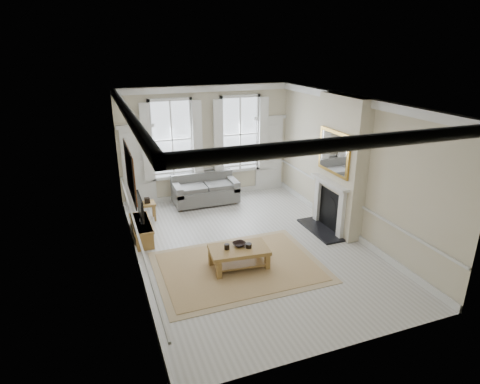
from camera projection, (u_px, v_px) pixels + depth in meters
name	position (u px, v px, depth m)	size (l,w,h in m)	color
floor	(251.00, 247.00, 9.45)	(7.20, 7.20, 0.00)	#B7B5AD
ceiling	(252.00, 101.00, 8.26)	(7.20, 7.20, 0.00)	white
back_wall	(207.00, 143.00, 12.02)	(5.20, 5.20, 0.00)	beige
left_wall	(131.00, 193.00, 8.00)	(7.20, 7.20, 0.00)	beige
right_wall	(351.00, 167.00, 9.71)	(7.20, 7.20, 0.00)	beige
window_left	(172.00, 140.00, 11.56)	(1.26, 0.20, 2.20)	#B2BCC6
window_right	(240.00, 134.00, 12.25)	(1.26, 0.20, 2.20)	#B2BCC6
door_left	(139.00, 168.00, 11.50)	(0.90, 0.08, 2.30)	silver
door_right	(269.00, 155.00, 12.84)	(0.90, 0.08, 2.30)	silver
painting	(130.00, 172.00, 8.16)	(0.05, 1.66, 1.06)	#9F5E1B
chimney_breast	(340.00, 165.00, 9.82)	(0.35, 1.70, 3.38)	beige
hearth	(320.00, 230.00, 10.27)	(0.55, 1.50, 0.05)	black
fireplace	(329.00, 203.00, 10.09)	(0.21, 1.45, 1.33)	silver
mirror	(334.00, 152.00, 9.63)	(0.06, 1.26, 1.06)	#B78832
sofa	(205.00, 191.00, 11.97)	(1.89, 0.92, 0.87)	#5C5C5A
side_table	(148.00, 206.00, 10.79)	(0.41, 0.41, 0.49)	brown
rug	(239.00, 267.00, 8.59)	(3.50, 2.60, 0.02)	tan
coffee_table	(239.00, 252.00, 8.47)	(1.29, 0.83, 0.46)	brown
ceramic_pot_a	(227.00, 247.00, 8.38)	(0.11, 0.11, 0.11)	black
ceramic_pot_b	(249.00, 246.00, 8.44)	(0.13, 0.13, 0.10)	black
bowl	(239.00, 244.00, 8.53)	(0.28, 0.28, 0.07)	black
tv_stand	(142.00, 231.00, 9.76)	(0.41, 1.27, 0.45)	brown
tv	(140.00, 207.00, 9.55)	(0.08, 0.90, 0.68)	black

